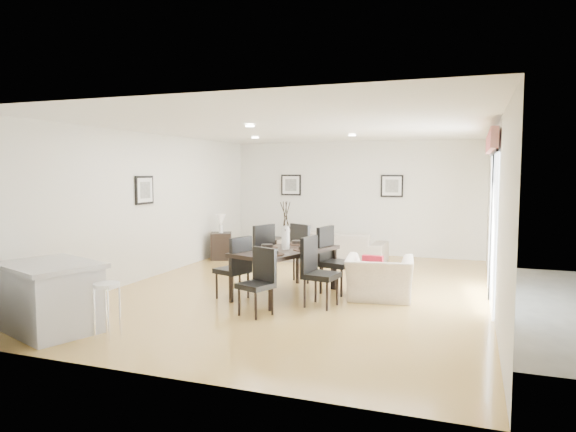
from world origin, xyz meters
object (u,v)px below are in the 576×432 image
(dining_chair_enear, at_px, (316,267))
(kitchen_island, at_px, (51,297))
(dining_chair_efar, at_px, (332,256))
(dining_chair_head, at_px, (260,277))
(dining_table, at_px, (286,254))
(sofa, at_px, (333,247))
(dining_chair_wnear, at_px, (236,264))
(bar_stool, at_px, (107,291))
(dining_chair_foot, at_px, (305,249))
(armchair, at_px, (379,278))
(coffee_table, at_px, (277,246))
(dining_chair_wfar, at_px, (259,252))
(side_table, at_px, (221,246))

(dining_chair_enear, relative_size, kitchen_island, 0.69)
(dining_chair_efar, relative_size, dining_chair_head, 1.17)
(dining_table, xyz_separation_m, dining_chair_head, (0.03, -1.13, -0.16))
(sofa, xyz_separation_m, dining_chair_wnear, (-0.56, -3.73, 0.21))
(bar_stool, bearing_deg, dining_chair_efar, 59.26)
(dining_chair_wnear, height_order, dining_chair_head, dining_chair_wnear)
(dining_chair_enear, bearing_deg, dining_chair_foot, 33.00)
(armchair, bearing_deg, dining_chair_efar, -20.31)
(dining_chair_enear, bearing_deg, kitchen_island, 139.11)
(dining_chair_head, xyz_separation_m, coffee_table, (-1.66, 4.96, -0.33))
(sofa, relative_size, dining_chair_wfar, 2.13)
(armchair, xyz_separation_m, dining_chair_head, (-1.43, -1.41, 0.19))
(dining_table, distance_m, kitchen_island, 3.46)
(dining_chair_efar, relative_size, side_table, 1.79)
(sofa, relative_size, coffee_table, 2.41)
(dining_chair_efar, height_order, coffee_table, dining_chair_efar)
(sofa, relative_size, dining_chair_head, 2.49)
(dining_chair_wfar, distance_m, dining_chair_head, 1.69)
(kitchen_island, bearing_deg, dining_table, 72.42)
(dining_chair_wnear, height_order, kitchen_island, dining_chair_wnear)
(dining_chair_wfar, xyz_separation_m, side_table, (-1.91, 2.29, -0.30))
(dining_chair_wfar, bearing_deg, dining_chair_head, 44.32)
(dining_chair_wnear, xyz_separation_m, dining_chair_efar, (1.28, 0.96, 0.06))
(sofa, distance_m, dining_chair_enear, 3.77)
(armchair, height_order, dining_chair_wnear, dining_chair_wnear)
(dining_chair_wnear, relative_size, bar_stool, 1.46)
(kitchen_island, bearing_deg, sofa, 91.50)
(dining_chair_wnear, relative_size, dining_chair_efar, 0.91)
(kitchen_island, distance_m, bar_stool, 0.87)
(dining_chair_foot, bearing_deg, dining_table, 121.60)
(sofa, height_order, bar_stool, sofa)
(dining_chair_enear, relative_size, bar_stool, 1.53)
(sofa, height_order, dining_chair_efar, dining_chair_efar)
(dining_chair_wfar, xyz_separation_m, dining_chair_foot, (0.59, 0.71, -0.02))
(side_table, bearing_deg, dining_table, -46.77)
(sofa, height_order, kitchen_island, kitchen_island)
(dining_chair_head, distance_m, dining_chair_foot, 2.26)
(armchair, height_order, bar_stool, bar_stool)
(coffee_table, height_order, bar_stool, bar_stool)
(dining_chair_wnear, relative_size, dining_chair_foot, 0.94)
(dining_table, bearing_deg, dining_chair_head, -70.38)
(dining_chair_head, height_order, coffee_table, dining_chair_head)
(coffee_table, height_order, kitchen_island, kitchen_island)
(dining_chair_foot, xyz_separation_m, kitchen_island, (-2.08, -3.85, -0.15))
(dining_chair_wnear, bearing_deg, dining_chair_wfar, -160.99)
(dining_table, bearing_deg, kitchen_island, -109.76)
(bar_stool, bearing_deg, dining_chair_head, 50.79)
(armchair, height_order, dining_chair_foot, dining_chair_foot)
(armchair, relative_size, side_table, 1.68)
(dining_chair_enear, xyz_separation_m, coffee_table, (-2.27, 4.27, -0.38))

